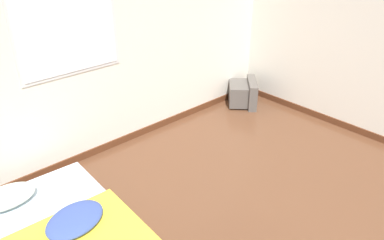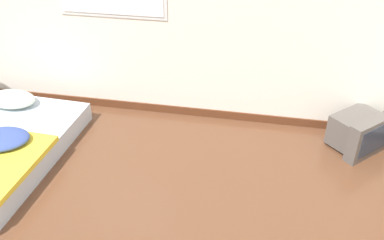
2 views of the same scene
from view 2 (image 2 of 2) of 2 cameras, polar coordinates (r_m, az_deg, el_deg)
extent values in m
cube|color=#562D19|center=(4.82, -7.08, 1.84)|extent=(7.88, 0.02, 0.09)
ellipsoid|color=silver|center=(4.87, -22.95, 2.59)|extent=(0.53, 0.36, 0.14)
ellipsoid|color=#384C93|center=(4.19, -24.26, -2.35)|extent=(0.60, 0.51, 0.11)
cube|color=#56514C|center=(4.45, 20.76, -1.02)|extent=(0.53, 0.53, 0.31)
cube|color=#56514C|center=(4.36, 22.81, -2.05)|extent=(0.50, 0.49, 0.38)
cube|color=#283342|center=(4.33, 23.49, -2.33)|extent=(0.34, 0.34, 0.28)
camera|label=1|loc=(3.19, -75.55, 9.19)|focal=35.00mm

